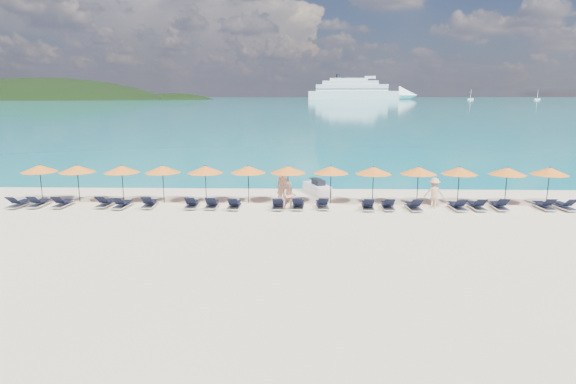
{
  "coord_description": "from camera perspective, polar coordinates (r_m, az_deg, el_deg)",
  "views": [
    {
      "loc": [
        0.67,
        -22.14,
        6.33
      ],
      "look_at": [
        0.0,
        3.0,
        1.2
      ],
      "focal_mm": 30.0,
      "sensor_mm": 36.0,
      "label": 1
    }
  ],
  "objects": [
    {
      "name": "lounger_1",
      "position": [
        30.94,
        -27.44,
        -1.15
      ],
      "size": [
        0.65,
        1.71,
        0.66
      ],
      "rotation": [
        0.0,
        0.0,
        -0.02
      ],
      "color": "silver",
      "rests_on": "ground"
    },
    {
      "name": "lounger_19",
      "position": [
        30.89,
        29.91,
        -1.41
      ],
      "size": [
        0.78,
        1.75,
        0.66
      ],
      "rotation": [
        0.0,
        0.0,
        0.09
      ],
      "color": "silver",
      "rests_on": "ground"
    },
    {
      "name": "umbrella_3",
      "position": [
        29.09,
        -14.65,
        2.63
      ],
      "size": [
        2.1,
        2.1,
        2.28
      ],
      "color": "black",
      "rests_on": "ground"
    },
    {
      "name": "lounger_4",
      "position": [
        28.74,
        -19.04,
        -1.36
      ],
      "size": [
        0.78,
        1.75,
        0.66
      ],
      "rotation": [
        0.0,
        0.0,
        -0.1
      ],
      "color": "silver",
      "rests_on": "ground"
    },
    {
      "name": "umbrella_4",
      "position": [
        28.46,
        -9.78,
        2.64
      ],
      "size": [
        2.1,
        2.1,
        2.28
      ],
      "color": "black",
      "rests_on": "ground"
    },
    {
      "name": "lounger_12",
      "position": [
        27.18,
        9.45,
        -1.59
      ],
      "size": [
        0.71,
        1.73,
        0.66
      ],
      "rotation": [
        0.0,
        0.0,
        -0.06
      ],
      "color": "silver",
      "rests_on": "ground"
    },
    {
      "name": "umbrella_6",
      "position": [
        28.01,
        0.01,
        2.67
      ],
      "size": [
        2.1,
        2.1,
        2.28
      ],
      "color": "black",
      "rests_on": "ground"
    },
    {
      "name": "headland_main",
      "position": [
        639.04,
        -26.72,
        6.32
      ],
      "size": [
        374.0,
        242.0,
        126.5
      ],
      "color": "black",
      "rests_on": "ground"
    },
    {
      "name": "umbrella_10",
      "position": [
        29.31,
        19.66,
        2.39
      ],
      "size": [
        2.1,
        2.1,
        2.28
      ],
      "color": "black",
      "rests_on": "ground"
    },
    {
      "name": "headland_small",
      "position": [
        602.74,
        -13.06,
        7.29
      ],
      "size": [
        162.0,
        126.0,
        85.5
      ],
      "color": "black",
      "rests_on": "ground"
    },
    {
      "name": "sailboat_near",
      "position": [
        590.21,
        20.81,
        10.29
      ],
      "size": [
        6.42,
        2.14,
        11.76
      ],
      "color": "white",
      "rests_on": "ground"
    },
    {
      "name": "beachgoer_b",
      "position": [
        26.68,
        0.17,
        -0.45
      ],
      "size": [
        0.77,
        0.45,
        1.59
      ],
      "primitive_type": "imported",
      "rotation": [
        0.0,
        0.0,
        0.0
      ],
      "color": "#E09C7B",
      "rests_on": "ground"
    },
    {
      "name": "sailboat_far",
      "position": [
        606.16,
        27.43,
        9.76
      ],
      "size": [
        6.18,
        2.06,
        11.33
      ],
      "color": "white",
      "rests_on": "ground"
    },
    {
      "name": "umbrella_12",
      "position": [
        31.24,
        28.6,
        2.18
      ],
      "size": [
        2.1,
        2.1,
        2.28
      ],
      "color": "black",
      "rests_on": "ground"
    },
    {
      "name": "ground",
      "position": [
        23.04,
        -0.2,
        -4.42
      ],
      "size": [
        1400.0,
        1400.0,
        0.0
      ],
      "primitive_type": "plane",
      "color": "beige"
    },
    {
      "name": "lounger_7",
      "position": [
        27.51,
        -8.98,
        -1.42
      ],
      "size": [
        0.66,
        1.71,
        0.66
      ],
      "rotation": [
        0.0,
        0.0,
        0.02
      ],
      "color": "silver",
      "rests_on": "ground"
    },
    {
      "name": "lounger_13",
      "position": [
        27.43,
        11.75,
        -1.56
      ],
      "size": [
        0.68,
        1.72,
        0.66
      ],
      "rotation": [
        0.0,
        0.0,
        -0.04
      ],
      "color": "silver",
      "rests_on": "ground"
    },
    {
      "name": "lounger_5",
      "position": [
        28.45,
        -16.09,
        -1.3
      ],
      "size": [
        0.7,
        1.73,
        0.66
      ],
      "rotation": [
        0.0,
        0.0,
        0.05
      ],
      "color": "silver",
      "rests_on": "ground"
    },
    {
      "name": "lounger_11",
      "position": [
        27.14,
        4.07,
        -1.48
      ],
      "size": [
        0.75,
        1.74,
        0.66
      ],
      "rotation": [
        0.0,
        0.0,
        0.08
      ],
      "color": "silver",
      "rests_on": "ground"
    },
    {
      "name": "cruise_ship",
      "position": [
        622.16,
        8.89,
        11.69
      ],
      "size": [
        135.61,
        38.31,
        37.3
      ],
      "rotation": [
        0.0,
        0.0,
        -0.13
      ],
      "color": "white",
      "rests_on": "ground"
    },
    {
      "name": "beachgoer_a",
      "position": [
        28.17,
        -0.63,
        0.58
      ],
      "size": [
        0.8,
        0.61,
        1.96
      ],
      "primitive_type": "imported",
      "rotation": [
        0.0,
        0.0,
        0.22
      ],
      "color": "#E09C7B",
      "rests_on": "ground"
    },
    {
      "name": "lounger_16",
      "position": [
        28.78,
        21.46,
        -1.51
      ],
      "size": [
        0.66,
        1.72,
        0.66
      ],
      "rotation": [
        0.0,
        0.0,
        0.03
      ],
      "color": "silver",
      "rests_on": "ground"
    },
    {
      "name": "lounger_9",
      "position": [
        26.99,
        -1.18,
        -1.52
      ],
      "size": [
        0.64,
        1.71,
        0.66
      ],
      "rotation": [
        0.0,
        0.0,
        -0.01
      ],
      "color": "silver",
      "rests_on": "ground"
    },
    {
      "name": "lounger_14",
      "position": [
        27.59,
        14.65,
        -1.61
      ],
      "size": [
        0.75,
        1.74,
        0.66
      ],
      "rotation": [
        0.0,
        0.0,
        0.08
      ],
      "color": "silver",
      "rests_on": "ground"
    },
    {
      "name": "lounger_3",
      "position": [
        29.41,
        -20.78,
        -1.19
      ],
      "size": [
        0.76,
        1.75,
        0.66
      ],
      "rotation": [
        0.0,
        0.0,
        -0.09
      ],
      "color": "silver",
      "rests_on": "ground"
    },
    {
      "name": "umbrella_1",
      "position": [
        30.89,
        -23.72,
        2.52
      ],
      "size": [
        2.1,
        2.1,
        2.28
      ],
      "color": "black",
      "rests_on": "ground"
    },
    {
      "name": "umbrella_5",
      "position": [
        28.18,
        -4.74,
        2.68
      ],
      "size": [
        2.1,
        2.1,
        2.28
      ],
      "color": "black",
      "rests_on": "ground"
    },
    {
      "name": "jetski",
      "position": [
        31.17,
        3.47,
        0.5
      ],
      "size": [
        1.85,
        2.79,
        0.93
      ],
      "rotation": [
        0.0,
        0.0,
        0.37
      ],
      "color": "white",
      "rests_on": "ground"
    },
    {
      "name": "lounger_0",
      "position": [
        31.36,
        -29.25,
        -1.17
      ],
      "size": [
        0.79,
        1.75,
        0.66
      ],
      "rotation": [
        0.0,
        0.0,
        -0.1
      ],
      "color": "silver",
      "rests_on": "ground"
    },
    {
      "name": "lounger_6",
      "position": [
        27.75,
        -11.3,
        -1.39
      ],
      "size": [
        0.69,
        1.72,
        0.66
      ],
      "rotation": [
        0.0,
        0.0,
        0.04
      ],
      "color": "silver",
      "rests_on": "ground"
    },
    {
      "name": "sea",
      "position": [
        682.17,
        1.5,
        10.98
      ],
      "size": [
        1600.0,
        1300.0,
        0.01
      ],
      "primitive_type": "cube",
      "color": "#1FA9B2",
      "rests_on": "ground"
    },
    {
      "name": "beachgoer_c",
      "position": [
        28.25,
        16.93,
        -0.13
      ],
      "size": [
        1.21,
        0.76,
        1.74
      ],
      "primitive_type": "imported",
      "rotation": [
        0.0,
        0.0,
        2.92
      ],
      "color": "#E09C7B",
      "rests_on": "ground"
    },
    {
      "name": "lounger_15",
      "position": [
        28.34,
        19.44,
        -1.56
      ],
      "size": [
        0.69,
        1.72,
        0.66
      ],
      "rotation": [
        0.0,
        0.0,
        0.04
      ],
      "color": "silver",
      "rests_on": "ground"
    },
    {
      "name": "umbrella_11",
      "position": [
        30.18,
        24.56,
        2.26
      ],
      "size": [
        2.1,
        2.1,
        2.28
      ],
      "color": "black",
      "rests_on": "ground"
    },
    {
      "name": "umbrella_8",
      "position": [
        28.11,
        10.1,
        2.52
      ],
      "size": [
        2.1,
        2.1,
        2.28
      ],
      "color": "black",
      "rests_on": "ground"
    },
    {
      "name": "umbrella_7",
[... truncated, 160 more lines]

